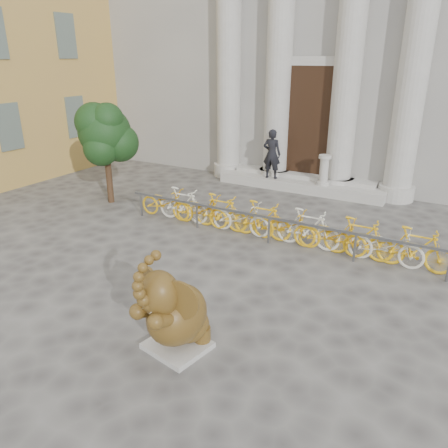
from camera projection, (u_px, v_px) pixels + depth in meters
The scene contains 8 objects.
ground at pixel (126, 314), 8.19m from camera, with size 80.00×80.00×0.00m, color #474442.
classical_building at pixel (356, 17), 18.13m from camera, with size 22.00×10.70×12.00m.
entrance_steps at pixel (301, 184), 15.75m from camera, with size 6.00×1.20×0.36m, color #A8A59E.
elephant_statue at pixel (175, 313), 6.99m from camera, with size 1.24×1.47×1.89m.
bike_rack at pixel (272, 222), 11.31m from camera, with size 8.74×0.53×1.00m.
tree at pixel (105, 134), 13.58m from camera, with size 1.85×1.69×3.21m.
pedestrian at pixel (272, 154), 15.55m from camera, with size 0.64×0.42×1.76m, color black.
balustrade_post at pixel (324, 171), 14.85m from camera, with size 0.42×0.42×1.04m.
Camera 1 is at (5.06, -5.20, 4.56)m, focal length 35.00 mm.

